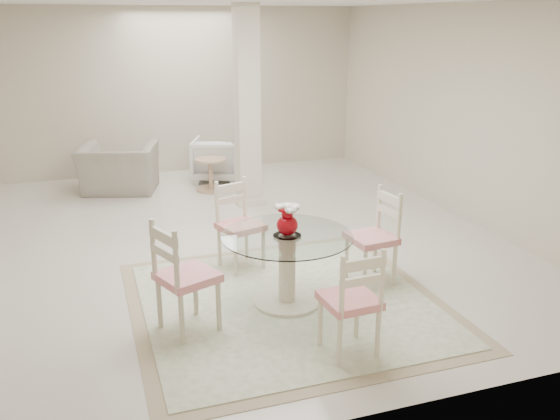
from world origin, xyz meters
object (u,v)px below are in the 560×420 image
object	(u,v)px
column	(247,108)
armchair_white	(217,159)
red_vase	(288,219)
dining_chair_east	(377,230)
side_table	(211,176)
recliner_taupe	(119,168)
dining_table	(287,269)
dining_chair_north	(237,218)
dining_chair_west	(179,270)
dining_chair_south	(354,295)

from	to	relation	value
column	armchair_white	bearing A→B (deg)	95.52
red_vase	dining_chair_east	xyz separation A→B (m)	(1.00, 0.19, -0.28)
dining_chair_east	side_table	distance (m)	3.85
dining_chair_east	recliner_taupe	bearing A→B (deg)	-158.52
red_vase	dining_chair_east	world-z (taller)	dining_chair_east
dining_table	red_vase	size ratio (longest dim) A/B	4.02
dining_chair_north	armchair_white	distance (m)	3.55
red_vase	dining_chair_west	distance (m)	1.05
dining_chair_east	dining_chair_south	bearing A→B (deg)	-40.67
dining_chair_south	red_vase	bearing A→B (deg)	-82.82
side_table	dining_chair_north	bearing A→B (deg)	-96.76
dining_table	red_vase	xyz separation A→B (m)	(0.00, -0.00, 0.48)
dining_chair_east	recliner_taupe	xyz separation A→B (m)	(-2.17, 4.13, -0.19)
dining_chair_north	column	bearing A→B (deg)	55.30
dining_table	recliner_taupe	bearing A→B (deg)	105.12
column	armchair_white	size ratio (longest dim) A/B	3.58
dining_chair_south	recliner_taupe	distance (m)	5.49
recliner_taupe	armchair_white	world-z (taller)	recliner_taupe
dining_chair_west	recliner_taupe	world-z (taller)	dining_chair_west
dining_table	dining_chair_south	xyz separation A→B (m)	(0.18, -1.00, 0.19)
dining_chair_west	dining_chair_south	distance (m)	1.42
column	dining_table	bearing A→B (deg)	-99.28
recliner_taupe	red_vase	bearing A→B (deg)	121.18
dining_table	recliner_taupe	xyz separation A→B (m)	(-1.17, 4.32, 0.01)
column	red_vase	xyz separation A→B (m)	(-0.50, -3.11, -0.52)
armchair_white	side_table	size ratio (longest dim) A/B	1.53
dining_chair_west	side_table	world-z (taller)	dining_chair_west
dining_chair_north	armchair_white	size ratio (longest dim) A/B	1.35
column	dining_chair_west	world-z (taller)	column
dining_chair_west	dining_chair_south	xyz separation A→B (m)	(1.18, -0.79, -0.04)
column	red_vase	size ratio (longest dim) A/B	9.23
dining_table	red_vase	distance (m)	0.48
armchair_white	dining_chair_east	bearing A→B (deg)	119.99
dining_chair_east	armchair_white	xyz separation A→B (m)	(-0.62, 4.30, -0.20)
dining_chair_west	side_table	xyz separation A→B (m)	(1.15, 4.14, -0.34)
column	dining_chair_east	size ratio (longest dim) A/B	2.60
dining_chair_east	column	bearing A→B (deg)	-176.64
column	dining_chair_south	world-z (taller)	column
column	recliner_taupe	world-z (taller)	column
red_vase	side_table	size ratio (longest dim) A/B	0.59
dining_chair_north	dining_chair_west	bearing A→B (deg)	-139.73
side_table	dining_chair_south	bearing A→B (deg)	-89.57
dining_chair_east	dining_chair_south	size ratio (longest dim) A/B	1.03
red_vase	dining_chair_north	size ratio (longest dim) A/B	0.29
red_vase	side_table	world-z (taller)	red_vase
dining_chair_east	recliner_taupe	world-z (taller)	dining_chair_east
red_vase	dining_chair_south	distance (m)	1.06
dining_chair_north	dining_chair_east	bearing A→B (deg)	-50.13
dining_chair_south	armchair_white	distance (m)	5.49
dining_table	dining_chair_north	xyz separation A→B (m)	(-0.20, 1.00, 0.19)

